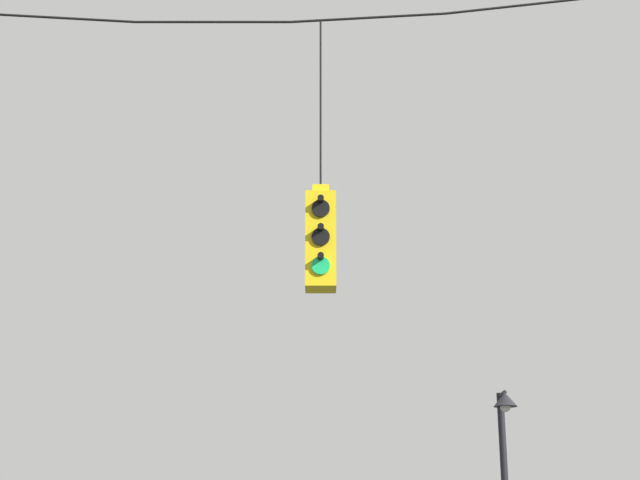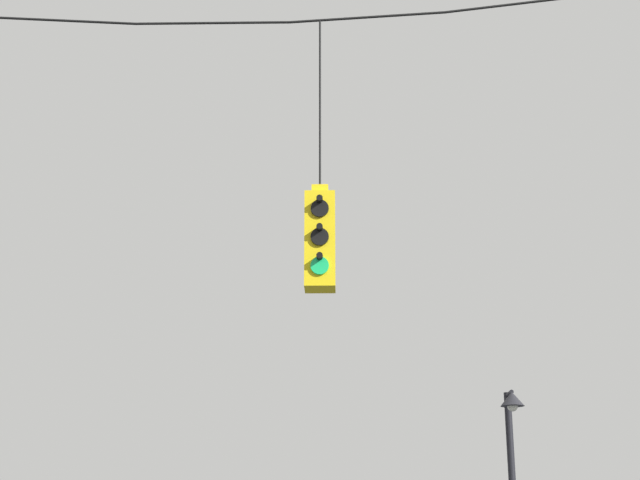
# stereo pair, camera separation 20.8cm
# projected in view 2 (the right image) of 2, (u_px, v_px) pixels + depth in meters

# --- Properties ---
(span_wire) EXTENTS (13.04, 0.03, 0.71)m
(span_wire) POSITION_uv_depth(u_px,v_px,m) (213.00, 6.00, 11.82)
(span_wire) COLOR black
(traffic_light_near_left_pole) EXTENTS (0.34, 0.46, 3.32)m
(traffic_light_near_left_pole) POSITION_uv_depth(u_px,v_px,m) (320.00, 239.00, 10.90)
(traffic_light_near_left_pole) COLOR yellow
(street_lamp) EXTENTS (0.39, 0.69, 4.09)m
(street_lamp) POSITION_uv_depth(u_px,v_px,m) (513.00, 466.00, 16.03)
(street_lamp) COLOR black
(street_lamp) RESTS_ON ground_plane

